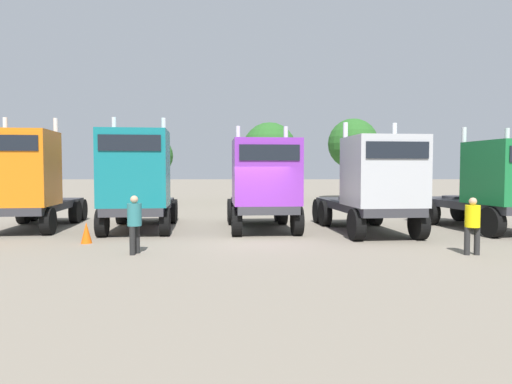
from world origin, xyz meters
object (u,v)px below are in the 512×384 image
semi_truck_purple (264,184)px  semi_truck_silver (375,185)px  traffic_cone_near (86,233)px  semi_truck_green (496,185)px  semi_truck_orange (26,181)px  visitor_with_camera (134,220)px  visitor_in_hivis (472,222)px  semi_truck_teal (137,181)px

semi_truck_purple → semi_truck_silver: bearing=71.8°
traffic_cone_near → semi_truck_purple: bearing=25.0°
semi_truck_purple → semi_truck_green: bearing=83.6°
semi_truck_orange → semi_truck_green: semi_truck_orange is taller
visitor_with_camera → traffic_cone_near: (-2.05, 1.95, -0.62)m
semi_truck_orange → visitor_with_camera: bearing=41.5°
semi_truck_purple → traffic_cone_near: semi_truck_purple is taller
visitor_in_hivis → traffic_cone_near: 11.77m
semi_truck_green → semi_truck_purple: bearing=-101.6°
semi_truck_orange → traffic_cone_near: semi_truck_orange is taller
semi_truck_teal → semi_truck_green: size_ratio=0.99×
semi_truck_teal → visitor_in_hivis: 11.62m
visitor_with_camera → semi_truck_purple: bearing=-115.8°
semi_truck_orange → semi_truck_silver: size_ratio=0.95×
semi_truck_silver → traffic_cone_near: size_ratio=9.68×
semi_truck_green → visitor_in_hivis: size_ratio=4.09×
semi_truck_purple → visitor_with_camera: bearing=-43.8°
semi_truck_silver → semi_truck_green: bearing=92.7°
visitor_in_hivis → semi_truck_green: bearing=145.3°
semi_truck_teal → semi_truck_green: semi_truck_teal is taller
semi_truck_teal → semi_truck_purple: bearing=85.0°
semi_truck_orange → semi_truck_silver: 13.22m
semi_truck_orange → semi_truck_teal: 4.34m
semi_truck_purple → visitor_in_hivis: (5.71, -4.91, -0.90)m
semi_truck_silver → semi_truck_teal: bearing=-101.2°
semi_truck_silver → visitor_with_camera: size_ratio=4.01×
traffic_cone_near → visitor_in_hivis: bearing=-10.7°
semi_truck_green → visitor_with_camera: (-12.64, -4.40, -0.85)m
semi_truck_purple → traffic_cone_near: 6.62m
semi_truck_purple → semi_truck_orange: bearing=-95.7°
semi_truck_green → visitor_in_hivis: semi_truck_green is taller
semi_truck_purple → visitor_with_camera: 6.08m
semi_truck_teal → semi_truck_silver: size_ratio=0.98×
semi_truck_teal → semi_truck_purple: 4.81m
semi_truck_silver → traffic_cone_near: bearing=-85.4°
traffic_cone_near → semi_truck_green: bearing=9.5°
visitor_with_camera → semi_truck_silver: bearing=-141.4°
semi_truck_teal → traffic_cone_near: size_ratio=9.47×
semi_truck_orange → semi_truck_green: bearing=82.1°
semi_truck_teal → semi_truck_purple: (4.81, 0.08, -0.14)m
semi_truck_purple → semi_truck_silver: (4.03, -0.96, 0.02)m
visitor_with_camera → visitor_in_hivis: bearing=-168.2°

